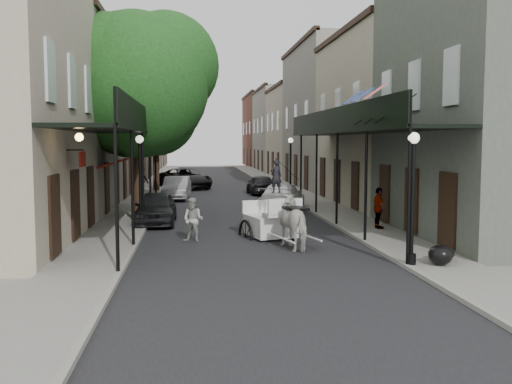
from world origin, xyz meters
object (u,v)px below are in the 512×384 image
object	(u,v)px
tree_far	(160,110)
lamppost_left	(140,180)
tree_near	(145,79)
car_right_near	(282,197)
carriage	(266,206)
car_right_far	(261,184)
horse	(297,222)
lamppost_right_far	(290,166)
lamppost_right_near	(412,196)
pedestrian_sidewalk_right	(379,208)
car_left_mid	(177,188)
car_left_far	(185,178)
car_left_near	(156,208)
pedestrian_sidewalk_left	(140,180)
pedestrian_walking	(193,220)

from	to	relation	value
tree_far	lamppost_left	world-z (taller)	tree_far
tree_near	car_right_near	world-z (taller)	tree_near
carriage	car_right_far	xyz separation A→B (m)	(1.87, 17.17, -0.47)
horse	carriage	world-z (taller)	carriage
lamppost_right_far	carriage	bearing A→B (deg)	-103.54
lamppost_right_near	pedestrian_sidewalk_right	xyz separation A→B (m)	(1.23, 6.55, -1.11)
tree_near	tree_far	bearing A→B (deg)	90.19
tree_far	car_left_mid	world-z (taller)	tree_far
car_left_far	car_left_near	bearing A→B (deg)	-117.52
lamppost_right_near	car_right_far	xyz separation A→B (m)	(-1.50, 23.20, -1.37)
car_left_near	lamppost_left	bearing A→B (deg)	-106.69
pedestrian_sidewalk_left	car_left_mid	size ratio (longest dim) A/B	0.43
lamppost_left	carriage	xyz separation A→B (m)	(4.83, -1.98, -0.90)
lamppost_left	car_right_far	xyz separation A→B (m)	(6.70, 15.20, -1.37)
tree_far	lamppost_right_near	bearing A→B (deg)	-72.32
car_left_near	tree_near	bearing A→B (deg)	103.66
tree_far	horse	xyz separation A→B (m)	(5.70, -22.82, -4.95)
pedestrian_sidewalk_left	car_left_near	size ratio (longest dim) A/B	0.44
lamppost_left	pedestrian_sidewalk_left	world-z (taller)	lamppost_left
tree_near	car_left_mid	bearing A→B (deg)	81.69
tree_near	pedestrian_walking	bearing A→B (deg)	-72.98
pedestrian_sidewalk_right	car_left_near	bearing A→B (deg)	68.63
tree_far	car_right_far	xyz separation A→B (m)	(6.85, -2.98, -5.16)
pedestrian_sidewalk_left	car_left_near	xyz separation A→B (m)	(1.92, -14.01, -0.32)
car_right_far	horse	bearing A→B (deg)	84.89
carriage	car_right_near	world-z (taller)	carriage
tree_near	car_right_near	size ratio (longest dim) A/B	1.97
lamppost_left	carriage	bearing A→B (deg)	-22.24
lamppost_right_near	pedestrian_sidewalk_left	bearing A→B (deg)	112.15
horse	pedestrian_sidewalk_right	size ratio (longest dim) A/B	1.28
car_left_near	pedestrian_sidewalk_right	bearing A→B (deg)	-18.31
carriage	car_right_far	world-z (taller)	carriage
car_right_near	car_right_far	distance (m)	9.42
lamppost_left	car_left_mid	world-z (taller)	lamppost_left
horse	lamppost_left	bearing A→B (deg)	-54.99
carriage	pedestrian_sidewalk_left	xyz separation A→B (m)	(-6.25, 17.59, -0.11)
horse	pedestrian_sidewalk_right	xyz separation A→B (m)	(3.88, 3.20, 0.06)
pedestrian_sidewalk_right	car_right_far	size ratio (longest dim) A/B	0.41
horse	carriage	xyz separation A→B (m)	(-0.72, 2.67, 0.27)
tree_near	car_left_mid	size ratio (longest dim) A/B	2.24
tree_near	carriage	world-z (taller)	tree_near
car_left_mid	car_right_far	xyz separation A→B (m)	(5.60, 2.82, -0.03)
tree_near	car_right_near	distance (m)	9.06
lamppost_right_far	carriage	distance (m)	14.40
car_left_mid	tree_near	bearing A→B (deg)	-94.42
pedestrian_walking	car_left_mid	bearing A→B (deg)	118.04
tree_near	lamppost_left	world-z (taller)	tree_near
carriage	pedestrian_sidewalk_right	xyz separation A→B (m)	(4.60, 0.53, -0.21)
lamppost_right_far	car_left_mid	xyz separation A→B (m)	(-7.10, 0.37, -1.34)
tree_far	pedestrian_sidewalk_left	xyz separation A→B (m)	(-1.27, -2.56, -4.80)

